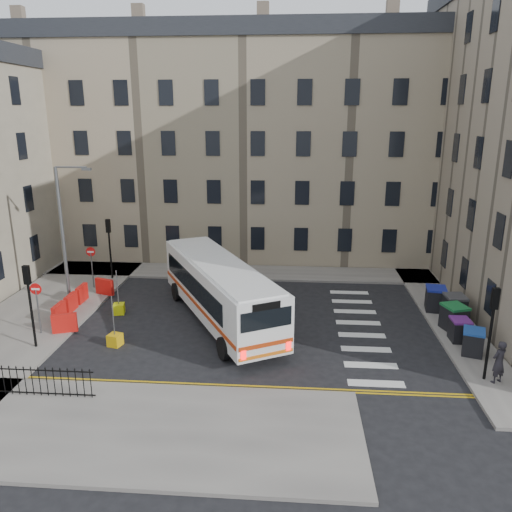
# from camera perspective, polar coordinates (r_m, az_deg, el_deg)

# --- Properties ---
(ground) EXTENTS (120.00, 120.00, 0.00)m
(ground) POSITION_cam_1_polar(r_m,az_deg,el_deg) (27.49, 3.32, -7.70)
(ground) COLOR black
(ground) RESTS_ON ground
(pavement_north) EXTENTS (36.00, 3.20, 0.15)m
(pavement_north) POSITION_cam_1_polar(r_m,az_deg,el_deg) (36.08, -5.96, -1.78)
(pavement_north) COLOR slate
(pavement_north) RESTS_ON ground
(pavement_east) EXTENTS (2.40, 26.00, 0.15)m
(pavement_east) POSITION_cam_1_polar(r_m,az_deg,el_deg) (32.34, 19.69, -4.80)
(pavement_east) COLOR slate
(pavement_east) RESTS_ON ground
(pavement_west) EXTENTS (6.00, 22.00, 0.15)m
(pavement_west) POSITION_cam_1_polar(r_m,az_deg,el_deg) (31.81, -22.87, -5.49)
(pavement_west) COLOR slate
(pavement_west) RESTS_ON ground
(pavement_sw) EXTENTS (20.00, 6.00, 0.15)m
(pavement_sw) POSITION_cam_1_polar(r_m,az_deg,el_deg) (20.12, -18.81, -18.00)
(pavement_sw) COLOR slate
(pavement_sw) RESTS_ON ground
(terrace_north) EXTENTS (38.30, 10.80, 17.20)m
(terrace_north) POSITION_cam_1_polar(r_m,az_deg,el_deg) (41.40, -5.98, 12.57)
(terrace_north) COLOR gray
(terrace_north) RESTS_ON ground
(traffic_light_east) EXTENTS (0.28, 0.22, 4.10)m
(traffic_light_east) POSITION_cam_1_polar(r_m,az_deg,el_deg) (22.84, 25.39, -6.60)
(traffic_light_east) COLOR black
(traffic_light_east) RESTS_ON pavement_east
(traffic_light_nw) EXTENTS (0.28, 0.22, 4.10)m
(traffic_light_nw) POSITION_cam_1_polar(r_m,az_deg,el_deg) (34.97, -16.43, 1.83)
(traffic_light_nw) COLOR black
(traffic_light_nw) RESTS_ON pavement_west
(traffic_light_sw) EXTENTS (0.28, 0.22, 4.10)m
(traffic_light_sw) POSITION_cam_1_polar(r_m,az_deg,el_deg) (25.85, -24.50, -3.94)
(traffic_light_sw) COLOR black
(traffic_light_sw) RESTS_ON pavement_west
(streetlamp) EXTENTS (0.50, 0.22, 8.14)m
(streetlamp) POSITION_cam_1_polar(r_m,az_deg,el_deg) (31.01, -21.25, 2.42)
(streetlamp) COLOR #595B5E
(streetlamp) RESTS_ON pavement_west
(no_entry_north) EXTENTS (0.60, 0.08, 3.00)m
(no_entry_north) POSITION_cam_1_polar(r_m,az_deg,el_deg) (33.56, -18.30, -0.32)
(no_entry_north) COLOR #595B5E
(no_entry_north) RESTS_ON pavement_west
(no_entry_south) EXTENTS (0.60, 0.08, 3.00)m
(no_entry_south) POSITION_cam_1_polar(r_m,az_deg,el_deg) (27.57, -23.77, -4.40)
(no_entry_south) COLOR #595B5E
(no_entry_south) RESTS_ON pavement_west
(roadworks_barriers) EXTENTS (1.66, 6.26, 1.00)m
(roadworks_barriers) POSITION_cam_1_polar(r_m,az_deg,el_deg) (30.27, -19.75, -5.06)
(roadworks_barriers) COLOR red
(roadworks_barriers) RESTS_ON pavement_west
(iron_railings) EXTENTS (7.80, 0.04, 1.20)m
(iron_railings) POSITION_cam_1_polar(r_m,az_deg,el_deg) (23.00, -27.22, -12.51)
(iron_railings) COLOR black
(iron_railings) RESTS_ON pavement_sw
(bus) EXTENTS (8.12, 11.93, 3.29)m
(bus) POSITION_cam_1_polar(r_m,az_deg,el_deg) (27.16, -4.21, -3.71)
(bus) COLOR silver
(bus) RESTS_ON ground
(wheelie_bin_a) EXTENTS (1.25, 1.34, 1.20)m
(wheelie_bin_a) POSITION_cam_1_polar(r_m,az_deg,el_deg) (25.74, 23.56, -8.98)
(wheelie_bin_a) COLOR black
(wheelie_bin_a) RESTS_ON pavement_east
(wheelie_bin_b) EXTENTS (0.92, 1.05, 1.14)m
(wheelie_bin_b) POSITION_cam_1_polar(r_m,az_deg,el_deg) (26.91, 22.25, -7.81)
(wheelie_bin_b) COLOR black
(wheelie_bin_b) RESTS_ON pavement_east
(wheelie_bin_c) EXTENTS (1.39, 1.49, 1.35)m
(wheelie_bin_c) POSITION_cam_1_polar(r_m,az_deg,el_deg) (28.07, 21.70, -6.53)
(wheelie_bin_c) COLOR black
(wheelie_bin_c) RESTS_ON pavement_east
(wheelie_bin_d) EXTENTS (1.12, 1.27, 1.36)m
(wheelie_bin_d) POSITION_cam_1_polar(r_m,az_deg,el_deg) (29.50, 21.73, -5.44)
(wheelie_bin_d) COLOR black
(wheelie_bin_d) RESTS_ON pavement_east
(wheelie_bin_e) EXTENTS (1.25, 1.39, 1.37)m
(wheelie_bin_e) POSITION_cam_1_polar(r_m,az_deg,el_deg) (30.40, 19.82, -4.60)
(wheelie_bin_e) COLOR black
(wheelie_bin_e) RESTS_ON pavement_east
(pedestrian) EXTENTS (0.82, 0.73, 1.88)m
(pedestrian) POSITION_cam_1_polar(r_m,az_deg,el_deg) (23.48, 25.99, -10.83)
(pedestrian) COLOR black
(pedestrian) RESTS_ON pavement_east
(bollard_yellow) EXTENTS (0.70, 0.70, 0.60)m
(bollard_yellow) POSITION_cam_1_polar(r_m,az_deg,el_deg) (29.66, -15.38, -5.84)
(bollard_yellow) COLOR #CDD60B
(bollard_yellow) RESTS_ON ground
(bollard_chevron) EXTENTS (0.74, 0.74, 0.60)m
(bollard_chevron) POSITION_cam_1_polar(r_m,az_deg,el_deg) (25.84, -15.81, -9.21)
(bollard_chevron) COLOR #D39F0C
(bollard_chevron) RESTS_ON ground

